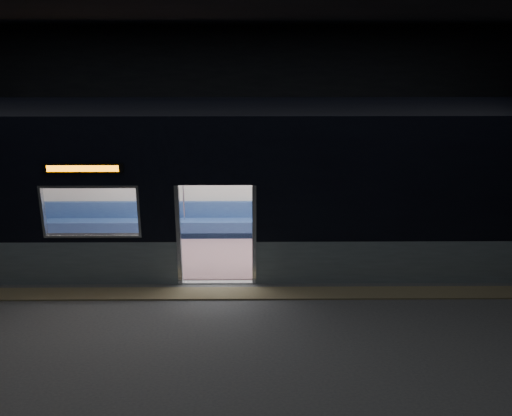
{
  "coord_description": "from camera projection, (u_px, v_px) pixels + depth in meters",
  "views": [
    {
      "loc": [
        0.7,
        -8.84,
        4.81
      ],
      "look_at": [
        0.78,
        2.3,
        1.17
      ],
      "focal_mm": 38.0,
      "sensor_mm": 36.0,
      "label": 1
    }
  ],
  "objects": [
    {
      "name": "handbag",
      "position": [
        299.0,
        214.0,
        12.83
      ],
      "size": [
        0.3,
        0.27,
        0.14
      ],
      "primitive_type": "cube",
      "rotation": [
        0.0,
        0.0,
        0.08
      ],
      "color": "black",
      "rests_on": "passenger"
    },
    {
      "name": "metro_car",
      "position": [
        220.0,
        175.0,
        11.73
      ],
      "size": [
        18.0,
        3.04,
        3.35
      ],
      "color": "#85969F",
      "rests_on": "station_floor"
    },
    {
      "name": "passenger",
      "position": [
        298.0,
        206.0,
        13.02
      ],
      "size": [
        0.46,
        0.75,
        1.43
      ],
      "rotation": [
        0.0,
        0.0,
        -0.17
      ],
      "color": "black",
      "rests_on": "metro_car"
    },
    {
      "name": "station_floor",
      "position": [
        214.0,
        308.0,
        9.89
      ],
      "size": [
        24.0,
        14.0,
        0.01
      ],
      "primitive_type": "cube",
      "color": "#47494C",
      "rests_on": "ground"
    },
    {
      "name": "station_envelope",
      "position": [
        209.0,
        106.0,
        8.75
      ],
      "size": [
        24.0,
        14.0,
        5.0
      ],
      "color": "black",
      "rests_on": "station_floor"
    },
    {
      "name": "transit_map",
      "position": [
        360.0,
        176.0,
        13.12
      ],
      "size": [
        1.01,
        0.03,
        0.66
      ],
      "primitive_type": "cube",
      "color": "white",
      "rests_on": "metro_car"
    },
    {
      "name": "tactile_strip",
      "position": [
        216.0,
        294.0,
        10.41
      ],
      "size": [
        22.8,
        0.5,
        0.03
      ],
      "primitive_type": "cube",
      "color": "#8C7F59",
      "rests_on": "station_floor"
    }
  ]
}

